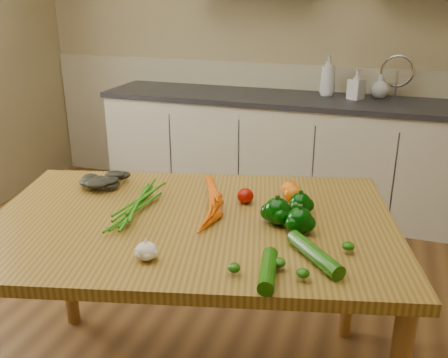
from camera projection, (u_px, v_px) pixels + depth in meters
name	position (u px, v px, depth m)	size (l,w,h in m)	color
room	(133.00, 102.00, 1.94)	(4.04, 5.04, 2.64)	brown
counter_run	(285.00, 152.00, 3.94)	(2.84, 0.64, 1.14)	beige
table	(192.00, 240.00, 1.95)	(1.75, 1.34, 0.83)	olive
soap_bottle_a	(328.00, 75.00, 3.76)	(0.12, 0.12, 0.30)	silver
soap_bottle_b	(356.00, 84.00, 3.65)	(0.10, 0.10, 0.22)	silver
soap_bottle_c	(380.00, 86.00, 3.70)	(0.13, 0.13, 0.17)	silver
carrot_bunch	(188.00, 203.00, 1.96)	(0.29, 0.22, 0.08)	#E55A05
leafy_greens	(102.00, 175.00, 2.21)	(0.22, 0.20, 0.11)	black
garlic_bulb	(146.00, 251.00, 1.62)	(0.07, 0.07, 0.06)	white
pepper_a	(277.00, 211.00, 1.86)	(0.10, 0.10, 0.10)	#033302
pepper_b	(300.00, 204.00, 1.94)	(0.09, 0.09, 0.09)	#033302
pepper_c	(299.00, 221.00, 1.79)	(0.10, 0.10, 0.10)	#033302
tomato_a	(245.00, 196.00, 2.05)	(0.07, 0.07, 0.06)	#980C02
tomato_b	(290.00, 189.00, 2.12)	(0.07, 0.07, 0.06)	#D95E05
tomato_c	(293.00, 193.00, 2.06)	(0.08, 0.08, 0.07)	#D95E05
zucchini_a	(315.00, 254.00, 1.61)	(0.05, 0.05, 0.26)	#144907
zucchini_b	(268.00, 270.00, 1.52)	(0.05, 0.05, 0.21)	#144907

